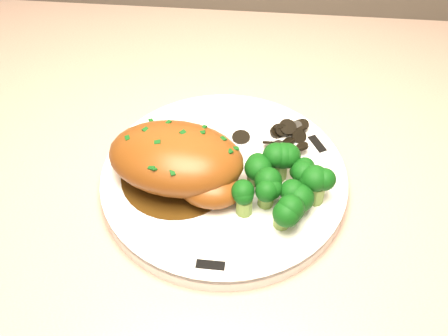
{
  "coord_description": "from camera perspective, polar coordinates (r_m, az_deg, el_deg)",
  "views": [
    {
      "loc": [
        0.41,
        1.29,
        1.29
      ],
      "look_at": [
        0.37,
        1.66,
        0.89
      ],
      "focal_mm": 45.0,
      "sensor_mm": 36.0,
      "label": 1
    }
  ],
  "objects": [
    {
      "name": "plate",
      "position": [
        0.56,
        -0.0,
        -1.25
      ],
      "size": [
        0.3,
        0.3,
        0.02
      ],
      "primitive_type": "cylinder",
      "rotation": [
        0.0,
        0.0,
        0.27
      ],
      "color": "white",
      "rests_on": "counter"
    },
    {
      "name": "rim_accent_0",
      "position": [
        0.59,
        9.44,
        2.42
      ],
      "size": [
        0.02,
        0.03,
        0.0
      ],
      "primitive_type": "cube",
      "rotation": [
        0.0,
        0.0,
        2.07
      ],
      "color": "black",
      "rests_on": "plate"
    },
    {
      "name": "rim_accent_1",
      "position": [
        0.6,
        -8.13,
        3.79
      ],
      "size": [
        0.02,
        0.03,
        0.0
      ],
      "primitive_type": "cube",
      "rotation": [
        0.0,
        0.0,
        4.17
      ],
      "color": "black",
      "rests_on": "plate"
    },
    {
      "name": "rim_accent_2",
      "position": [
        0.49,
        -1.39,
        -9.84
      ],
      "size": [
        0.03,
        0.01,
        0.0
      ],
      "primitive_type": "cube",
      "rotation": [
        0.0,
        0.0,
        6.26
      ],
      "color": "black",
      "rests_on": "plate"
    },
    {
      "name": "gravy_pool",
      "position": [
        0.55,
        -4.74,
        -0.78
      ],
      "size": [
        0.11,
        0.11,
        0.0
      ],
      "primitive_type": "cylinder",
      "color": "#3D250B",
      "rests_on": "plate"
    },
    {
      "name": "chicken_breast",
      "position": [
        0.53,
        -4.52,
        0.69
      ],
      "size": [
        0.14,
        0.1,
        0.05
      ],
      "rotation": [
        0.0,
        0.0,
        -0.12
      ],
      "color": "brown",
      "rests_on": "plate"
    },
    {
      "name": "mushroom_pile",
      "position": [
        0.59,
        4.41,
        3.15
      ],
      "size": [
        0.07,
        0.05,
        0.02
      ],
      "color": "black",
      "rests_on": "plate"
    },
    {
      "name": "broccoli_florets",
      "position": [
        0.52,
        5.8,
        -1.78
      ],
      "size": [
        0.09,
        0.08,
        0.04
      ],
      "rotation": [
        0.0,
        0.0,
        -0.18
      ],
      "color": "olive",
      "rests_on": "plate"
    }
  ]
}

